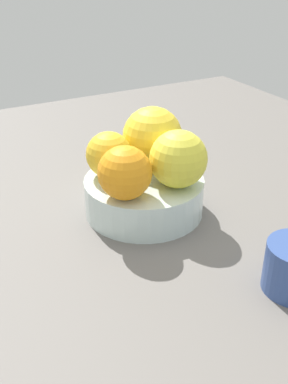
{
  "coord_description": "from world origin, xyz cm",
  "views": [
    {
      "loc": [
        26.82,
        50.12,
        34.21
      ],
      "look_at": [
        0.0,
        0.0,
        3.06
      ],
      "focal_mm": 43.29,
      "sensor_mm": 36.0,
      "label": 1
    }
  ],
  "objects_px": {
    "orange_in_bowl_0": "(178,159)",
    "orange_in_bowl_2": "(125,173)",
    "fruit_bowl": "(144,196)",
    "orange_in_bowl_3": "(152,137)",
    "orange_in_bowl_1": "(109,155)"
  },
  "relations": [
    {
      "from": "orange_in_bowl_0",
      "to": "orange_in_bowl_3",
      "type": "relative_size",
      "value": 0.9
    },
    {
      "from": "fruit_bowl",
      "to": "orange_in_bowl_1",
      "type": "bearing_deg",
      "value": -41.71
    },
    {
      "from": "fruit_bowl",
      "to": "orange_in_bowl_0",
      "type": "distance_m",
      "value": 0.08
    },
    {
      "from": "fruit_bowl",
      "to": "orange_in_bowl_2",
      "type": "bearing_deg",
      "value": 36.33
    },
    {
      "from": "orange_in_bowl_1",
      "to": "orange_in_bowl_3",
      "type": "xyz_separation_m",
      "value": [
        -0.07,
        -0.01,
        0.01
      ]
    },
    {
      "from": "orange_in_bowl_1",
      "to": "orange_in_bowl_3",
      "type": "distance_m",
      "value": 0.07
    },
    {
      "from": "orange_in_bowl_0",
      "to": "orange_in_bowl_2",
      "type": "xyz_separation_m",
      "value": [
        0.08,
        -0.0,
        -0.0
      ]
    },
    {
      "from": "fruit_bowl",
      "to": "orange_in_bowl_3",
      "type": "relative_size",
      "value": 1.94
    },
    {
      "from": "orange_in_bowl_0",
      "to": "orange_in_bowl_2",
      "type": "bearing_deg",
      "value": -2.74
    },
    {
      "from": "orange_in_bowl_3",
      "to": "orange_in_bowl_2",
      "type": "bearing_deg",
      "value": 41.99
    },
    {
      "from": "fruit_bowl",
      "to": "orange_in_bowl_1",
      "type": "distance_m",
      "value": 0.08
    },
    {
      "from": "orange_in_bowl_0",
      "to": "orange_in_bowl_3",
      "type": "distance_m",
      "value": 0.07
    },
    {
      "from": "orange_in_bowl_1",
      "to": "orange_in_bowl_3",
      "type": "relative_size",
      "value": 0.74
    },
    {
      "from": "fruit_bowl",
      "to": "orange_in_bowl_1",
      "type": "relative_size",
      "value": 2.62
    },
    {
      "from": "orange_in_bowl_2",
      "to": "orange_in_bowl_3",
      "type": "distance_m",
      "value": 0.11
    }
  ]
}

